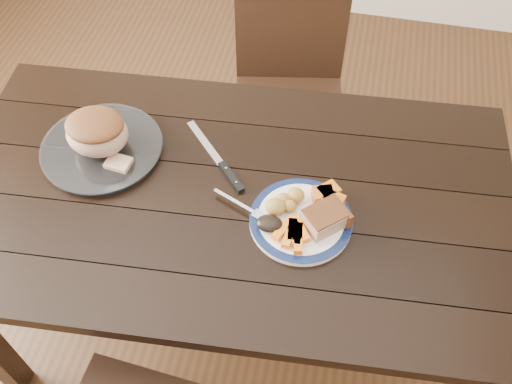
% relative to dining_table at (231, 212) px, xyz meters
% --- Properties ---
extents(ground, '(4.00, 4.00, 0.00)m').
position_rel_dining_table_xyz_m(ground, '(0.00, 0.00, -0.66)').
color(ground, '#472B16').
rests_on(ground, ground).
extents(dining_table, '(1.66, 1.02, 0.75)m').
position_rel_dining_table_xyz_m(dining_table, '(0.00, 0.00, 0.00)').
color(dining_table, black).
rests_on(dining_table, ground).
extents(chair_far, '(0.49, 0.50, 0.93)m').
position_rel_dining_table_xyz_m(chair_far, '(0.05, 0.74, -0.13)').
color(chair_far, black).
rests_on(chair_far, ground).
extents(dinner_plate, '(0.28, 0.28, 0.02)m').
position_rel_dining_table_xyz_m(dinner_plate, '(0.21, -0.06, 0.10)').
color(dinner_plate, white).
rests_on(dinner_plate, dining_table).
extents(plate_rim, '(0.28, 0.28, 0.02)m').
position_rel_dining_table_xyz_m(plate_rim, '(0.21, -0.06, 0.11)').
color(plate_rim, '#0C1940').
rests_on(plate_rim, dinner_plate).
extents(serving_platter, '(0.35, 0.35, 0.02)m').
position_rel_dining_table_xyz_m(serving_platter, '(-0.41, 0.07, 0.10)').
color(serving_platter, white).
rests_on(serving_platter, dining_table).
extents(pork_slice, '(0.13, 0.13, 0.05)m').
position_rel_dining_table_xyz_m(pork_slice, '(0.27, -0.06, 0.14)').
color(pork_slice, tan).
rests_on(pork_slice, dinner_plate).
extents(roasted_potatoes, '(0.10, 0.10, 0.05)m').
position_rel_dining_table_xyz_m(roasted_potatoes, '(0.16, -0.03, 0.13)').
color(roasted_potatoes, gold).
rests_on(roasted_potatoes, dinner_plate).
extents(carrot_batons, '(0.10, 0.11, 0.02)m').
position_rel_dining_table_xyz_m(carrot_batons, '(0.20, -0.12, 0.12)').
color(carrot_batons, orange).
rests_on(carrot_batons, dinner_plate).
extents(pumpkin_wedges, '(0.10, 0.09, 0.04)m').
position_rel_dining_table_xyz_m(pumpkin_wedges, '(0.27, 0.01, 0.13)').
color(pumpkin_wedges, orange).
rests_on(pumpkin_wedges, dinner_plate).
extents(dark_mushroom, '(0.07, 0.05, 0.03)m').
position_rel_dining_table_xyz_m(dark_mushroom, '(0.13, -0.10, 0.13)').
color(dark_mushroom, black).
rests_on(dark_mushroom, dinner_plate).
extents(fork, '(0.17, 0.09, 0.00)m').
position_rel_dining_table_xyz_m(fork, '(0.06, -0.05, 0.11)').
color(fork, silver).
rests_on(fork, dinner_plate).
extents(roast_joint, '(0.18, 0.16, 0.12)m').
position_rel_dining_table_xyz_m(roast_joint, '(-0.41, 0.07, 0.17)').
color(roast_joint, tan).
rests_on(roast_joint, serving_platter).
extents(cut_slice, '(0.08, 0.06, 0.02)m').
position_rel_dining_table_xyz_m(cut_slice, '(-0.33, 0.02, 0.12)').
color(cut_slice, tan).
rests_on(cut_slice, serving_platter).
extents(carving_knife, '(0.23, 0.25, 0.01)m').
position_rel_dining_table_xyz_m(carving_knife, '(-0.03, 0.08, 0.10)').
color(carving_knife, silver).
rests_on(carving_knife, dining_table).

